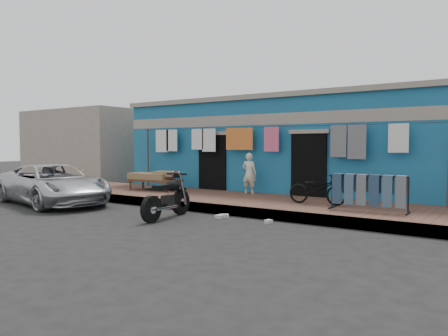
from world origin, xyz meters
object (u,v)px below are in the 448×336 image
jeans_rack (369,192)px  charpoy (156,181)px  bicycle (317,186)px  car (53,183)px  seated_person (249,173)px  motorcycle (167,196)px

jeans_rack → charpoy: bearing=175.3°
charpoy → jeans_rack: bearing=-4.7°
bicycle → charpoy: bicycle is taller
bicycle → charpoy: bearing=84.5°
car → seated_person: 5.87m
seated_person → bicycle: (2.68, -1.08, -0.15)m
seated_person → motorcycle: bearing=82.0°
car → seated_person: seated_person is taller
bicycle → motorcycle: size_ratio=0.87×
car → jeans_rack: bearing=-64.0°
motorcycle → seated_person: bearing=80.0°
car → seated_person: size_ratio=3.49×
seated_person → bicycle: bearing=150.5°
car → jeans_rack: size_ratio=2.44×
motorcycle → charpoy: (-3.12, 2.88, 0.03)m
motorcycle → jeans_rack: (4.09, 2.29, 0.15)m
seated_person → charpoy: (-3.15, -0.83, -0.32)m
car → jeans_rack: car is taller
seated_person → charpoy: seated_person is taller
car → motorcycle: 4.45m
charpoy → car: bearing=-114.2°
bicycle → charpoy: size_ratio=0.77×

